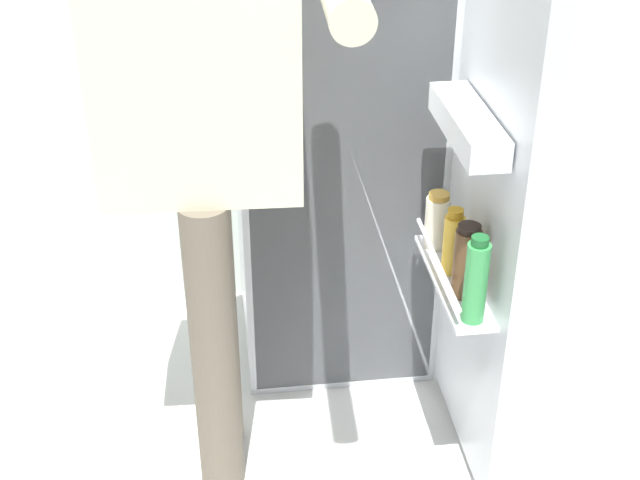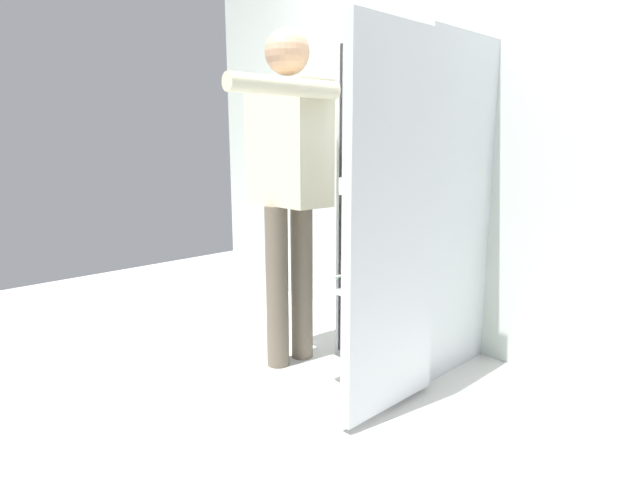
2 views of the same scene
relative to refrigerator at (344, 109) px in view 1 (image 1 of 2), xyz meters
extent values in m
plane|color=silver|center=(-0.03, -0.49, -0.85)|extent=(6.10, 6.10, 0.00)
cube|color=silver|center=(-0.03, 0.05, 0.00)|extent=(0.59, 0.58, 1.71)
cube|color=white|center=(-0.03, -0.24, 0.00)|extent=(0.55, 0.01, 1.67)
cube|color=white|center=(-0.03, -0.19, -0.02)|extent=(0.51, 0.09, 0.01)
cube|color=silver|center=(0.30, -0.52, 0.00)|extent=(0.05, 0.57, 1.64)
cube|color=white|center=(0.22, -0.52, -0.28)|extent=(0.11, 0.46, 0.01)
cylinder|color=silver|center=(0.17, -0.52, -0.22)|extent=(0.01, 0.44, 0.01)
cube|color=white|center=(0.22, -0.52, 0.16)|extent=(0.10, 0.39, 0.07)
cylinder|color=gold|center=(0.22, -0.49, -0.19)|extent=(0.05, 0.05, 0.16)
cylinder|color=#BC8419|center=(0.22, -0.49, -0.10)|extent=(0.04, 0.04, 0.02)
cylinder|color=brown|center=(0.22, -0.60, -0.18)|extent=(0.07, 0.07, 0.19)
cylinder|color=black|center=(0.22, -0.60, -0.08)|extent=(0.06, 0.06, 0.02)
cylinder|color=#EDE5CC|center=(0.21, -0.36, -0.20)|extent=(0.07, 0.07, 0.15)
cylinder|color=#B78933|center=(0.21, -0.36, -0.12)|extent=(0.06, 0.06, 0.02)
cylinder|color=green|center=(0.21, -0.71, -0.17)|extent=(0.06, 0.06, 0.21)
cylinder|color=#195B28|center=(0.21, -0.71, -0.05)|extent=(0.04, 0.04, 0.02)
cylinder|color=#4C7F3D|center=(0.02, -0.19, 0.03)|extent=(0.07, 0.07, 0.09)
cylinder|color=#665B4C|center=(-0.41, -0.41, -0.42)|extent=(0.12, 0.12, 0.87)
cylinder|color=#665B4C|center=(-0.42, -0.58, -0.42)|extent=(0.12, 0.12, 0.87)
cube|color=beige|center=(-0.42, -0.50, 0.33)|extent=(0.48, 0.24, 0.62)
cylinder|color=beige|center=(-0.41, -0.27, 0.30)|extent=(0.08, 0.08, 0.58)
camera|label=1|loc=(-0.38, -2.42, 1.00)|focal=49.97mm
camera|label=2|loc=(1.62, -2.20, 0.34)|focal=28.49mm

